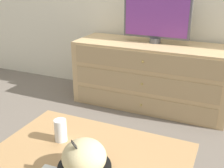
{
  "coord_description": "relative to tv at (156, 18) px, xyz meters",
  "views": [
    {
      "loc": [
        0.81,
        -2.88,
        1.28
      ],
      "look_at": [
        0.2,
        -1.49,
        0.68
      ],
      "focal_mm": 45.0,
      "sensor_mm": 36.0,
      "label": 1
    }
  ],
  "objects": [
    {
      "name": "ground_plane",
      "position": [
        -0.1,
        0.25,
        -0.89
      ],
      "size": [
        12.0,
        12.0,
        0.0
      ],
      "primitive_type": "plane",
      "color": "#70665B"
    },
    {
      "name": "dresser",
      "position": [
        -0.02,
        -0.05,
        -0.56
      ],
      "size": [
        1.5,
        0.54,
        0.65
      ],
      "color": "tan",
      "rests_on": "ground_plane"
    },
    {
      "name": "tv",
      "position": [
        0.0,
        0.0,
        0.0
      ],
      "size": [
        0.64,
        0.11,
        0.45
      ],
      "color": "#515156",
      "rests_on": "dresser"
    },
    {
      "name": "coffee_table",
      "position": [
        0.15,
        -1.65,
        -0.49
      ],
      "size": [
        0.94,
        0.65,
        0.46
      ],
      "color": "tan",
      "rests_on": "ground_plane"
    },
    {
      "name": "takeout_bowl",
      "position": [
        0.19,
        -1.76,
        -0.36
      ],
      "size": [
        0.24,
        0.24,
        0.18
      ],
      "color": "black",
      "rests_on": "coffee_table"
    },
    {
      "name": "drink_cup",
      "position": [
        -0.05,
        -1.59,
        -0.37
      ],
      "size": [
        0.06,
        0.06,
        0.12
      ],
      "color": "white",
      "rests_on": "coffee_table"
    }
  ]
}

